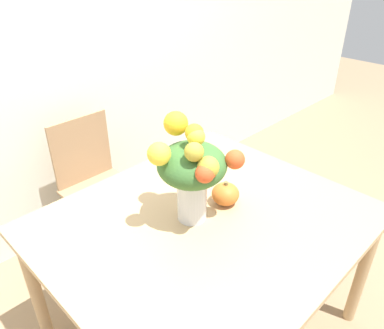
# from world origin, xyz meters

# --- Properties ---
(ground_plane) EXTENTS (12.00, 12.00, 0.00)m
(ground_plane) POSITION_xyz_m (0.00, 0.00, 0.00)
(ground_plane) COLOR #8E7556
(wall_back) EXTENTS (8.00, 0.06, 2.70)m
(wall_back) POSITION_xyz_m (0.00, 1.30, 1.35)
(wall_back) COLOR silver
(wall_back) RESTS_ON ground_plane
(dining_table) EXTENTS (1.37, 1.18, 0.75)m
(dining_table) POSITION_xyz_m (0.00, 0.00, 0.67)
(dining_table) COLOR tan
(dining_table) RESTS_ON ground_plane
(flower_vase) EXTENTS (0.35, 0.32, 0.48)m
(flower_vase) POSITION_xyz_m (-0.04, 0.04, 1.01)
(flower_vase) COLOR silver
(flower_vase) RESTS_ON dining_table
(pumpkin) EXTENTS (0.13, 0.13, 0.12)m
(pumpkin) POSITION_xyz_m (0.15, 0.01, 0.81)
(pumpkin) COLOR orange
(pumpkin) RESTS_ON dining_table
(dining_chair_near_window) EXTENTS (0.42, 0.42, 0.90)m
(dining_chair_near_window) POSITION_xyz_m (0.01, 0.96, 0.48)
(dining_chair_near_window) COLOR #9E7A56
(dining_chair_near_window) RESTS_ON ground_plane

